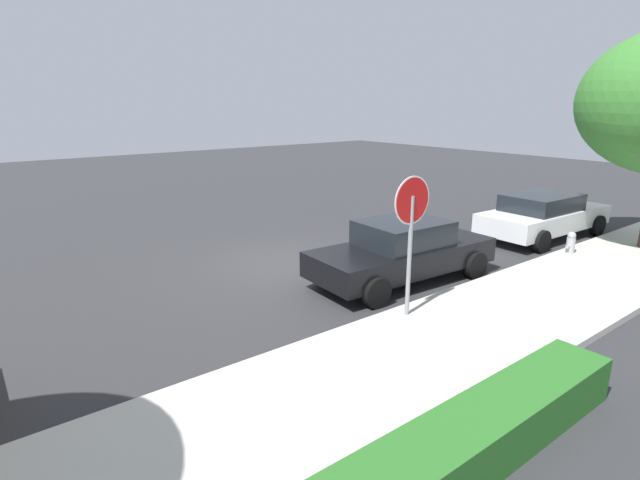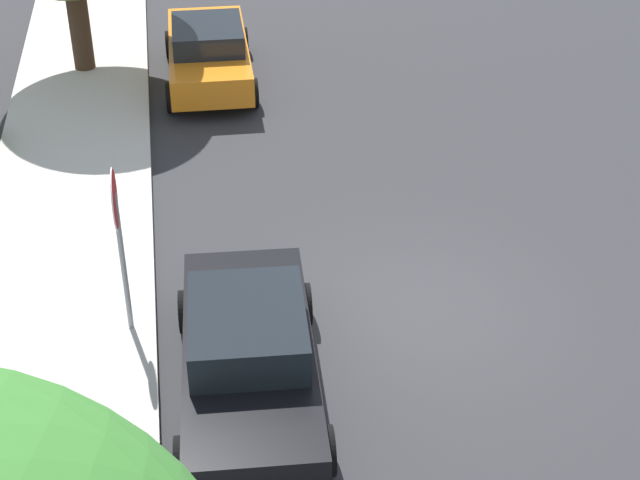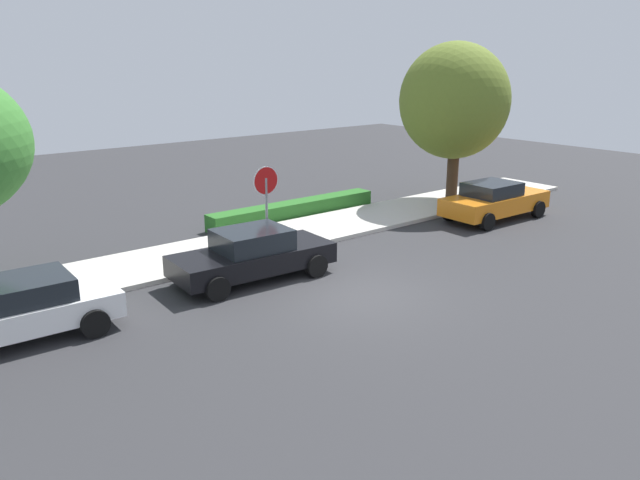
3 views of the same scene
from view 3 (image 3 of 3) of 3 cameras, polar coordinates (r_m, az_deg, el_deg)
The scene contains 9 objects.
ground_plane at distance 16.19m, azimuth 3.55°, elevation -5.05°, with size 60.00×60.00×0.00m, color #2D2D30.
sidewalk_curb at distance 20.30m, azimuth -6.85°, elevation -0.42°, with size 32.00×2.95×0.14m, color beige.
stop_sign at distance 18.98m, azimuth -4.94°, elevation 4.26°, with size 0.88×0.08×2.77m.
parked_car_black at distance 17.16m, azimuth -6.17°, elevation -1.32°, with size 4.57×2.16×1.42m.
parked_car_white at distance 14.98m, azimuth -26.55°, elevation -5.78°, with size 4.64×2.12×1.36m.
parked_car_orange at distance 24.30m, azimuth 15.65°, elevation 3.50°, with size 4.51×2.04×1.43m.
street_tree_mid_block at distance 26.14m, azimuth 12.18°, elevation 12.29°, with size 4.40×4.40×6.51m.
fire_hydrant at distance 16.80m, azimuth -23.10°, elevation -4.28°, with size 0.30×0.22×0.72m.
front_yard_hedge at distance 23.70m, azimuth -2.36°, elevation 2.77°, with size 7.24×0.78×0.63m.
Camera 3 is at (-10.21, -11.08, 5.95)m, focal length 35.00 mm.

